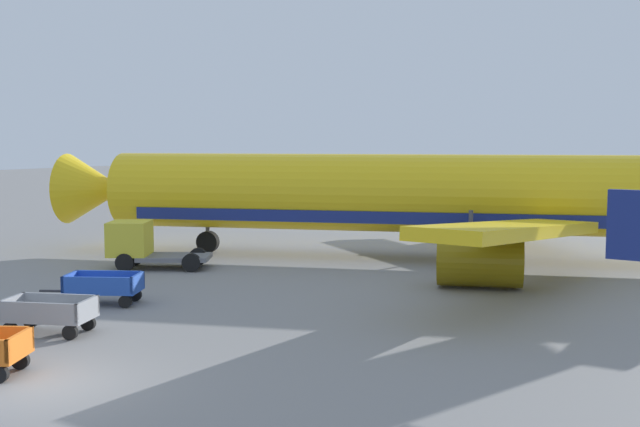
% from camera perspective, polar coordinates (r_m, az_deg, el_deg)
% --- Properties ---
extents(ground_plane, '(220.00, 220.00, 0.00)m').
position_cam_1_polar(ground_plane, '(19.64, -20.00, -11.85)').
color(ground_plane, gray).
extents(airplane, '(36.13, 29.47, 11.34)m').
position_cam_1_polar(airplane, '(36.99, 8.79, 1.30)').
color(airplane, yellow).
rests_on(airplane, ground).
extents(baggage_cart_fourth_in_row, '(3.55, 2.28, 1.07)m').
position_cam_1_polar(baggage_cart_fourth_in_row, '(24.44, -19.27, -6.95)').
color(baggage_cart_fourth_in_row, gray).
rests_on(baggage_cart_fourth_in_row, ground).
extents(baggage_cart_far_end, '(3.46, 2.45, 1.07)m').
position_cam_1_polar(baggage_cart_far_end, '(28.14, -15.61, -5.22)').
color(baggage_cart_far_end, '#234CB2').
rests_on(baggage_cart_far_end, ground).
extents(service_truck_beside_carts, '(4.71, 3.96, 2.10)m').
position_cam_1_polar(service_truck_beside_carts, '(35.26, -13.02, -2.18)').
color(service_truck_beside_carts, slate).
rests_on(service_truck_beside_carts, ground).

